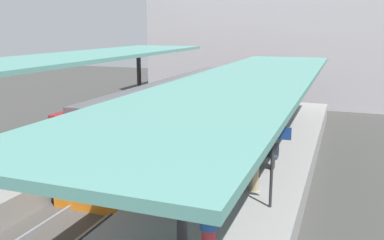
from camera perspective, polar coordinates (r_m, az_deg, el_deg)
name	(u,v)px	position (r m, az deg, el deg)	size (l,w,h in m)	color
ground_plane	(136,186)	(15.37, -7.81, -9.03)	(80.00, 80.00, 0.00)	#383835
platform_left	(50,161)	(17.25, -19.12, -5.43)	(4.40, 28.00, 1.00)	gray
platform_right	(237,187)	(13.90, 6.26, -9.18)	(4.40, 28.00, 1.00)	gray
track_ballast	(136,183)	(15.34, -7.82, -8.68)	(3.20, 28.00, 0.20)	#423F3D
rail_near_side	(118,176)	(15.61, -10.20, -7.70)	(0.08, 28.00, 0.14)	slate
rail_far_side	(153,181)	(14.97, -5.39, -8.47)	(0.08, 28.00, 0.14)	slate
commuter_train	(183,115)	(18.92, -1.32, 0.72)	(2.78, 15.06, 3.10)	maroon
canopy_left	(65,59)	(17.59, -17.14, 8.03)	(4.18, 21.00, 3.52)	#333335
canopy_right	(249,80)	(14.37, 7.98, 5.46)	(4.18, 21.00, 2.99)	#333335
platform_bench	(258,154)	(14.22, 9.08, -4.62)	(1.40, 0.41, 0.86)	black
platform_sign	(273,148)	(10.80, 11.12, -3.89)	(0.90, 0.08, 2.21)	#262628
litter_bin	(209,160)	(13.63, 2.42, -5.53)	(0.44, 0.44, 0.80)	#2D2D30
passenger_near_bench	(255,161)	(12.07, 8.68, -5.59)	(0.36, 0.36, 1.74)	#998460
passenger_mid_platform	(209,228)	(8.22, 2.36, -14.73)	(0.36, 0.36, 1.70)	maroon
station_building_backdrop	(269,29)	(33.03, 10.64, 12.24)	(18.00, 6.00, 11.00)	#B7B2B7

